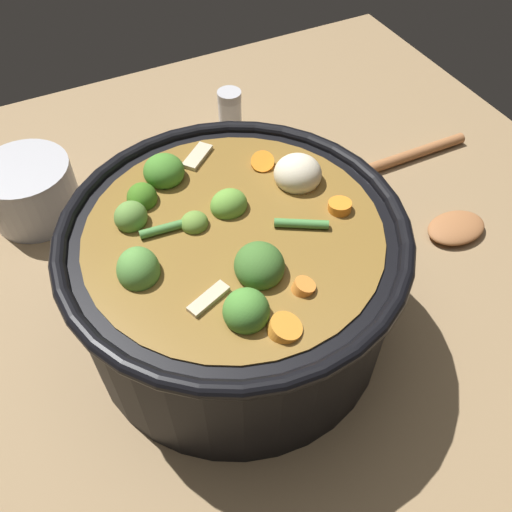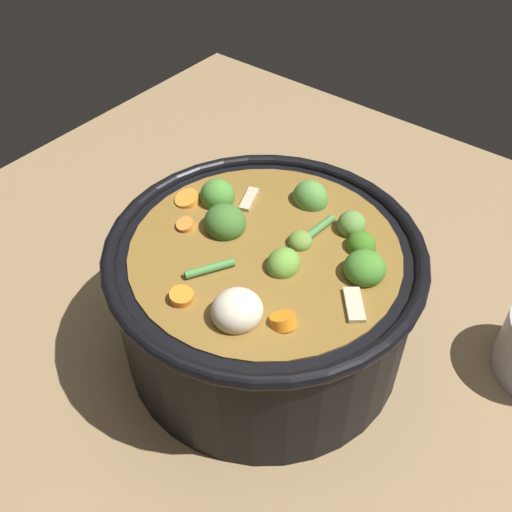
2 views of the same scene
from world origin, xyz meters
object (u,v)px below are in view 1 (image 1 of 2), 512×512
cooking_pot (235,277)px  wooden_spoon (425,197)px  salt_shaker (230,113)px  small_saucepan (28,191)px

cooking_pot → wooden_spoon: size_ratio=1.29×
salt_shaker → small_saucepan: 0.31m
cooking_pot → salt_shaker: 0.35m
cooking_pot → small_saucepan: cooking_pot is taller
cooking_pot → small_saucepan: bearing=121.0°
wooden_spoon → small_saucepan: small_saucepan is taller
salt_shaker → small_saucepan: small_saucepan is taller
wooden_spoon → salt_shaker: size_ratio=3.58×
cooking_pot → wooden_spoon: 0.33m
wooden_spoon → salt_shaker: (-0.17, 0.26, 0.03)m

